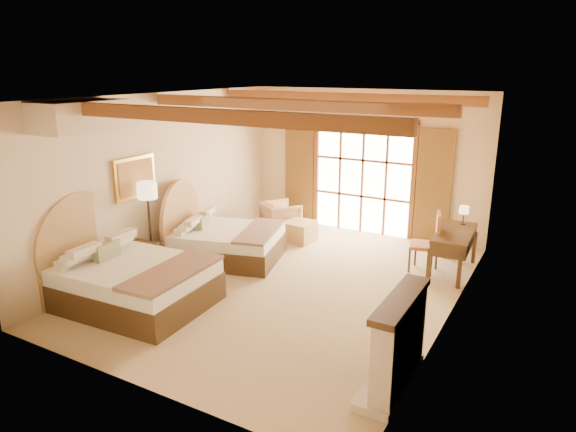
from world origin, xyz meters
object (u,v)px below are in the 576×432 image
Objects in this scene: nightstand at (140,261)px; armchair at (281,217)px; bed_far at (220,238)px; desk at (453,251)px; bed_near at (126,276)px.

armchair reaches higher than nightstand.
desk is (4.18, 1.48, 0.02)m from bed_far.
bed_far is at bearing -163.88° from desk.
armchair is at bearing 71.09° from nightstand.
nightstand is at bearing 120.72° from bed_near.
armchair is (0.31, 4.35, -0.10)m from bed_near.
bed_far reaches higher than nightstand.
bed_far is 1.61× the size of desk.
bed_near is 3.80× the size of nightstand.
bed_near is 3.04× the size of armchair.
nightstand is at bearing 109.66° from armchair.
armchair is (0.22, 1.98, -0.05)m from bed_far.
nightstand is (-0.66, -1.51, -0.09)m from bed_far.
bed_far is at bearing 117.34° from armchair.
bed_near is at bearing -61.11° from nightstand.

